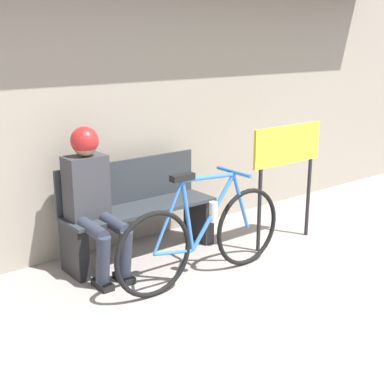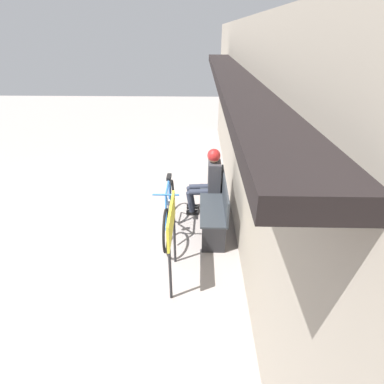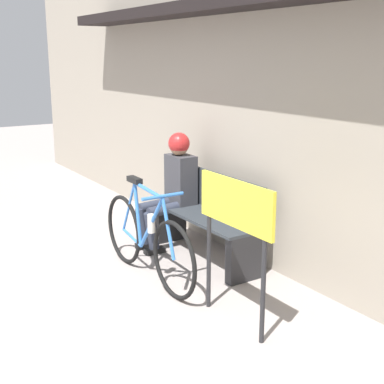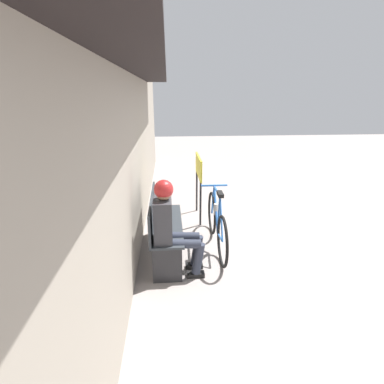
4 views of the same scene
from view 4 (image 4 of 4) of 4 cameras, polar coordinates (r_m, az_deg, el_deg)
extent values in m
plane|color=gray|center=(5.26, 25.26, -8.26)|extent=(24.00, 24.00, 0.00)
cube|color=#9E9384|center=(4.12, -11.70, 9.60)|extent=(12.00, 0.12, 3.20)
cube|color=black|center=(4.06, -8.34, 22.35)|extent=(6.60, 0.44, 0.12)
cube|color=#2D3338|center=(4.22, -4.81, -6.11)|extent=(1.43, 0.42, 0.03)
cube|color=#2D3338|center=(4.14, -7.59, -3.45)|extent=(1.43, 0.03, 0.40)
cube|color=#232326|center=(3.74, -4.72, -13.64)|extent=(0.10, 0.36, 0.44)
cube|color=#232326|center=(4.92, -4.73, -5.42)|extent=(0.10, 0.36, 0.44)
torus|color=black|center=(4.01, 5.83, -9.32)|extent=(0.69, 0.04, 0.69)
torus|color=black|center=(4.88, 3.81, -4.00)|extent=(0.69, 0.04, 0.69)
cylinder|color=blue|center=(4.29, 4.79, 0.19)|extent=(0.53, 0.03, 0.07)
cylinder|color=blue|center=(4.44, 4.59, -3.29)|extent=(0.46, 0.03, 0.59)
cylinder|color=blue|center=(4.19, 5.15, -4.40)|extent=(0.13, 0.03, 0.61)
cylinder|color=blue|center=(4.18, 5.36, -8.52)|extent=(0.38, 0.03, 0.09)
cylinder|color=blue|center=(4.01, 5.60, -5.01)|extent=(0.30, 0.02, 0.55)
cylinder|color=blue|center=(4.71, 4.03, -1.58)|extent=(0.21, 0.03, 0.51)
cube|color=black|center=(4.03, 5.40, -0.41)|extent=(0.20, 0.07, 0.05)
cylinder|color=blue|center=(4.54, 4.26, 1.26)|extent=(0.03, 0.40, 0.03)
cylinder|color=beige|center=(4.44, 4.59, -3.29)|extent=(0.07, 0.07, 0.17)
cylinder|color=#2D3342|center=(3.67, -1.56, -9.85)|extent=(0.11, 0.42, 0.13)
cylinder|color=#2D3342|center=(3.79, 1.19, -12.55)|extent=(0.11, 0.17, 0.42)
cube|color=black|center=(3.91, 0.72, -15.42)|extent=(0.10, 0.22, 0.06)
cylinder|color=#2D3342|center=(3.85, -1.72, -8.45)|extent=(0.11, 0.42, 0.13)
cylinder|color=#2D3342|center=(3.96, 0.90, -11.07)|extent=(0.11, 0.17, 0.42)
cube|color=black|center=(4.08, 0.46, -13.86)|extent=(0.10, 0.22, 0.06)
cube|color=#38383D|center=(3.64, -5.56, -5.42)|extent=(0.34, 0.22, 0.53)
sphere|color=#9E7556|center=(3.51, -5.42, 0.03)|extent=(0.20, 0.20, 0.20)
sphere|color=#B22323|center=(3.50, -5.43, 0.50)|extent=(0.23, 0.23, 0.23)
cylinder|color=#232326|center=(5.12, 1.63, -2.28)|extent=(0.04, 0.04, 0.79)
cylinder|color=#232326|center=(5.77, 0.91, 0.11)|extent=(0.04, 0.04, 0.79)
cube|color=yellow|center=(5.28, 1.29, 4.90)|extent=(0.86, 0.03, 0.36)
camera|label=1|loc=(4.07, 65.54, 3.94)|focal=50.00mm
camera|label=2|loc=(8.23, -3.50, 24.06)|focal=28.00mm
camera|label=3|loc=(8.62, 15.45, 16.64)|focal=50.00mm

